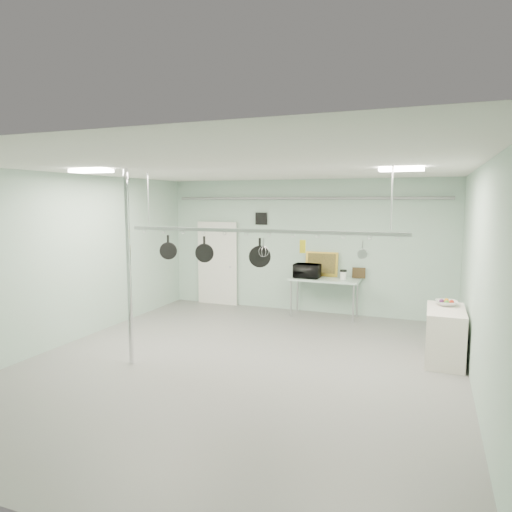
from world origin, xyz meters
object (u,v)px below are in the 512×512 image
at_px(prep_table, 324,281).
at_px(coffee_canister, 343,275).
at_px(chrome_pole, 129,268).
at_px(fruit_bowl, 447,303).
at_px(microwave, 307,271).
at_px(skillet_left, 168,247).
at_px(skillet_mid, 204,249).
at_px(pot_rack, 258,229).
at_px(side_cabinet, 445,335).
at_px(skillet_right, 260,253).

height_order(prep_table, coffee_canister, coffee_canister).
bearing_deg(chrome_pole, coffee_canister, 57.09).
bearing_deg(fruit_bowl, prep_table, 142.79).
bearing_deg(microwave, chrome_pole, 66.92).
bearing_deg(chrome_pole, prep_table, 61.29).
bearing_deg(fruit_bowl, coffee_canister, 137.38).
bearing_deg(prep_table, microwave, -171.24).
relative_size(prep_table, skillet_left, 3.90).
relative_size(chrome_pole, prep_table, 2.00).
relative_size(skillet_left, skillet_mid, 0.91).
distance_m(microwave, coffee_canister, 0.83).
distance_m(pot_rack, coffee_canister, 3.63).
bearing_deg(skillet_left, microwave, 40.04).
xyz_separation_m(microwave, fruit_bowl, (2.95, -1.88, -0.12)).
relative_size(chrome_pole, microwave, 5.46).
distance_m(chrome_pole, side_cabinet, 5.37).
xyz_separation_m(side_cabinet, coffee_canister, (-2.12, 2.22, 0.55)).
bearing_deg(skillet_mid, coffee_canister, 49.60).
distance_m(side_cabinet, skillet_left, 5.00).
bearing_deg(skillet_right, skillet_left, 160.94).
relative_size(side_cabinet, microwave, 2.05).
xyz_separation_m(prep_table, microwave, (-0.40, -0.06, 0.24)).
distance_m(side_cabinet, microwave, 3.69).
distance_m(chrome_pole, prep_table, 4.85).
bearing_deg(skillet_left, skillet_right, -22.07).
bearing_deg(skillet_right, coffee_canister, 57.49).
bearing_deg(fruit_bowl, chrome_pole, -155.08).
relative_size(microwave, skillet_right, 1.21).
distance_m(pot_rack, skillet_left, 1.75).
xyz_separation_m(pot_rack, microwave, (0.00, 3.24, -1.16)).
distance_m(skillet_left, skillet_right, 1.75).
xyz_separation_m(coffee_canister, skillet_right, (-0.79, -3.32, 0.85)).
height_order(pot_rack, skillet_mid, pot_rack).
xyz_separation_m(side_cabinet, pot_rack, (-2.95, -1.10, 1.78)).
relative_size(side_cabinet, skillet_left, 2.92).
xyz_separation_m(chrome_pole, microwave, (1.90, 4.14, -0.53)).
distance_m(chrome_pole, skillet_mid, 1.31).
bearing_deg(side_cabinet, skillet_mid, -164.40).
height_order(side_cabinet, skillet_right, skillet_right).
height_order(microwave, fruit_bowl, microwave).
xyz_separation_m(chrome_pole, prep_table, (2.30, 4.20, -0.77)).
height_order(prep_table, side_cabinet, prep_table).
height_order(chrome_pole, side_cabinet, chrome_pole).
relative_size(coffee_canister, fruit_bowl, 0.51).
bearing_deg(skillet_mid, skillet_right, -11.68).
bearing_deg(coffee_canister, prep_table, -177.72).
xyz_separation_m(skillet_left, skillet_mid, (0.72, 0.00, -0.02)).
bearing_deg(prep_table, chrome_pole, -118.71).
distance_m(fruit_bowl, skillet_right, 3.35).
bearing_deg(coffee_canister, skillet_left, -127.44).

